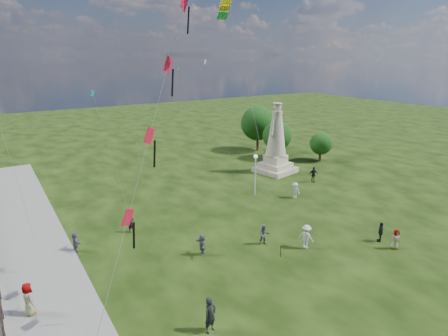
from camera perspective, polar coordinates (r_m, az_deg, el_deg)
waterfront at (r=27.14m, az=-28.61°, el=-15.62°), size 200.00×200.00×1.51m
statue at (r=44.95m, az=7.93°, el=3.24°), size 4.81×4.81×8.31m
lamppost at (r=37.02m, az=4.82°, el=0.29°), size 0.40×0.40×4.27m
tree_row at (r=53.29m, az=7.06°, el=5.92°), size 7.54×13.05×6.58m
person_0 at (r=20.34m, az=-2.10°, el=-21.48°), size 0.80×0.62×1.95m
person_1 at (r=28.34m, az=6.13°, el=-10.08°), size 0.90×0.74×1.60m
person_2 at (r=28.32m, az=12.43°, el=-10.17°), size 0.94×1.31×1.82m
person_3 at (r=30.99m, az=22.74°, el=-8.96°), size 0.99×0.98×1.57m
person_4 at (r=30.33m, az=24.69°, el=-9.84°), size 0.83×0.62×1.51m
person_5 at (r=29.32m, az=-21.70°, el=-10.39°), size 0.79×1.47×1.51m
person_6 at (r=30.94m, az=-13.97°, el=-8.20°), size 0.59×0.44×1.50m
person_8 at (r=37.55m, az=10.77°, el=-3.37°), size 0.85×1.16×1.61m
person_9 at (r=42.64m, az=13.45°, el=-0.96°), size 1.15×0.81×1.78m
person_10 at (r=23.76m, az=-27.62°, el=-17.47°), size 0.73×1.01×1.87m
person_11 at (r=26.88m, az=-3.37°, el=-11.58°), size 0.88×1.57×1.60m
red_kite_train at (r=20.92m, az=-8.71°, el=13.92°), size 11.13×9.35×20.37m
small_kites at (r=42.39m, az=-7.38°, el=17.82°), size 30.00×16.41×31.13m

